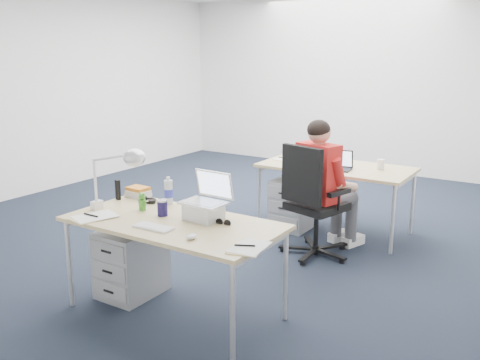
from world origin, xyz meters
name	(u,v)px	position (x,y,z in m)	size (l,w,h in m)	color
floor	(230,221)	(0.00, 0.00, 0.00)	(7.00, 7.00, 0.00)	black
room	(229,72)	(0.00, 0.00, 1.71)	(6.02, 7.02, 2.80)	silver
desk_near	(173,227)	(0.88, -2.06, 0.68)	(1.60, 0.80, 0.73)	tan
desk_far	(336,170)	(1.14, 0.36, 0.68)	(1.60, 0.80, 0.73)	tan
office_chair	(314,224)	(1.26, -0.43, 0.31)	(0.85, 0.85, 1.10)	black
seated_person	(327,186)	(1.30, -0.25, 0.66)	(0.55, 0.78, 1.31)	red
drawer_pedestal_near	(131,262)	(0.38, -2.00, 0.28)	(0.40, 0.50, 0.55)	#999B9E
drawer_pedestal_far	(294,203)	(0.71, 0.22, 0.28)	(0.40, 0.50, 0.55)	#999B9E
silver_laptop	(203,197)	(1.05, -1.91, 0.90)	(0.32, 0.25, 0.34)	silver
wireless_keyboard	(154,227)	(0.87, -2.26, 0.74)	(0.29, 0.12, 0.01)	white
computer_mouse	(192,237)	(1.23, -2.29, 0.75)	(0.06, 0.09, 0.03)	white
headphones	(148,200)	(0.38, -1.78, 0.75)	(0.19, 0.14, 0.03)	black
can_koozie	(162,208)	(0.73, -2.01, 0.79)	(0.08, 0.08, 0.13)	#19143F
water_bottle	(169,190)	(0.56, -1.73, 0.84)	(0.07, 0.07, 0.22)	silver
bear_figurine	(142,201)	(0.51, -1.98, 0.80)	(0.08, 0.06, 0.14)	#287F21
book_stack	(138,192)	(0.21, -1.71, 0.77)	(0.19, 0.14, 0.09)	silver
cordless_phone	(118,190)	(0.13, -1.86, 0.81)	(0.04, 0.03, 0.17)	black
papers_left	(93,217)	(0.33, -2.32, 0.74)	(0.21, 0.31, 0.01)	#EBD488
papers_right	(247,247)	(1.63, -2.24, 0.73)	(0.20, 0.28, 0.01)	#EBD488
sunglasses	(223,223)	(1.24, -1.93, 0.74)	(0.12, 0.06, 0.03)	black
desk_lamp	(110,178)	(0.35, -2.15, 1.00)	(0.48, 0.17, 0.55)	silver
dark_laptop	(337,160)	(1.22, 0.19, 0.84)	(0.29, 0.28, 0.21)	black
far_cup	(381,164)	(1.60, 0.45, 0.78)	(0.07, 0.07, 0.11)	white
far_papers	(285,159)	(0.51, 0.39, 0.73)	(0.19, 0.27, 0.01)	white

